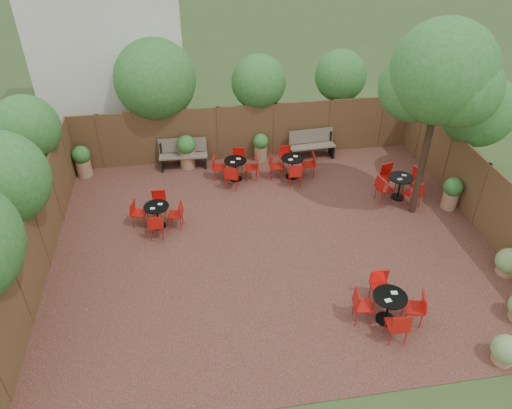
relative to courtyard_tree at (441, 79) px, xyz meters
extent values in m
plane|color=#354F23|center=(-4.46, -0.80, -4.18)|extent=(80.00, 80.00, 0.00)
cube|color=#3D1C19|center=(-4.46, -0.80, -4.17)|extent=(12.00, 10.00, 0.02)
cube|color=#4E311D|center=(-4.46, 4.20, -3.18)|extent=(12.00, 0.08, 2.00)
cube|color=#4E311D|center=(-10.46, -0.80, -3.18)|extent=(0.08, 10.00, 2.00)
cube|color=#4E311D|center=(1.54, -0.80, -3.18)|extent=(0.08, 10.00, 2.00)
cube|color=beige|center=(-8.96, 7.20, -0.18)|extent=(5.00, 4.00, 8.00)
sphere|color=#276621|center=(-11.06, 2.20, -1.61)|extent=(1.91, 1.91, 1.91)
sphere|color=#276621|center=(-7.46, 4.90, -1.36)|extent=(2.73, 2.73, 2.73)
sphere|color=#276621|center=(-3.96, 4.80, -1.61)|extent=(1.90, 1.90, 1.90)
sphere|color=#276621|center=(-0.96, 5.00, -1.62)|extent=(1.85, 1.85, 1.85)
sphere|color=#276621|center=(2.14, 1.20, -1.51)|extent=(2.22, 2.22, 2.22)
cylinder|color=black|center=(0.01, 0.01, -1.87)|extent=(0.22, 0.22, 4.57)
sphere|color=#276621|center=(0.01, 0.01, 0.18)|extent=(2.71, 2.71, 2.71)
sphere|color=#276621|center=(-0.49, 0.41, -0.32)|extent=(1.89, 1.89, 1.89)
sphere|color=#276621|center=(0.41, -0.39, -0.14)|extent=(1.97, 1.97, 1.97)
cube|color=brown|center=(-6.76, 3.75, -3.69)|extent=(1.67, 0.58, 0.05)
cube|color=brown|center=(-6.76, 3.97, -3.39)|extent=(1.65, 0.21, 0.50)
cube|color=black|center=(-7.50, 3.75, -3.94)|extent=(0.09, 0.50, 0.44)
cube|color=black|center=(-6.01, 3.75, -3.94)|extent=(0.09, 0.50, 0.44)
cube|color=brown|center=(-2.19, 3.75, -3.69)|extent=(1.66, 0.61, 0.05)
cube|color=brown|center=(-2.19, 3.96, -3.40)|extent=(1.64, 0.24, 0.49)
cube|color=black|center=(-2.93, 3.75, -3.94)|extent=(0.10, 0.49, 0.44)
cube|color=black|center=(-1.45, 3.75, -3.94)|extent=(0.10, 0.49, 0.44)
cylinder|color=black|center=(-3.18, 2.54, -4.14)|extent=(0.43, 0.43, 0.03)
cylinder|color=black|center=(-3.18, 2.54, -3.79)|extent=(0.05, 0.05, 0.69)
cylinder|color=black|center=(-3.18, 2.54, -3.44)|extent=(0.75, 0.75, 0.03)
cube|color=white|center=(-3.06, 2.62, -3.42)|extent=(0.14, 0.10, 0.01)
cube|color=white|center=(-3.28, 2.43, -3.42)|extent=(0.14, 0.10, 0.01)
cylinder|color=black|center=(-7.62, 0.45, -4.14)|extent=(0.42, 0.42, 0.03)
cylinder|color=black|center=(-7.62, 0.45, -3.81)|extent=(0.05, 0.05, 0.67)
cylinder|color=black|center=(-7.62, 0.45, -3.46)|extent=(0.72, 0.72, 0.03)
cube|color=white|center=(-7.50, 0.52, -3.44)|extent=(0.14, 0.11, 0.01)
cube|color=white|center=(-7.71, 0.33, -3.44)|extent=(0.14, 0.11, 0.01)
cylinder|color=black|center=(-0.13, 0.78, -4.14)|extent=(0.45, 0.45, 0.03)
cylinder|color=black|center=(-0.13, 0.78, -3.78)|extent=(0.05, 0.05, 0.71)
cylinder|color=black|center=(-0.13, 0.78, -3.42)|extent=(0.77, 0.77, 0.03)
cube|color=white|center=(-0.01, 0.86, -3.39)|extent=(0.17, 0.14, 0.02)
cube|color=white|center=(-0.23, 0.66, -3.39)|extent=(0.17, 0.14, 0.02)
cylinder|color=black|center=(-5.08, 2.68, -4.14)|extent=(0.43, 0.43, 0.03)
cylinder|color=black|center=(-5.08, 2.68, -3.80)|extent=(0.05, 0.05, 0.68)
cylinder|color=black|center=(-5.08, 2.68, -3.45)|extent=(0.74, 0.74, 0.03)
cube|color=white|center=(-4.96, 2.76, -3.42)|extent=(0.15, 0.12, 0.01)
cube|color=white|center=(-5.18, 2.57, -3.42)|extent=(0.15, 0.12, 0.01)
cylinder|color=black|center=(-2.41, -4.00, -4.14)|extent=(0.45, 0.45, 0.03)
cylinder|color=black|center=(-2.41, -4.00, -3.78)|extent=(0.05, 0.05, 0.71)
cylinder|color=black|center=(-2.41, -4.00, -3.42)|extent=(0.77, 0.77, 0.03)
cube|color=white|center=(-2.29, -3.92, -3.39)|extent=(0.15, 0.12, 0.02)
cube|color=white|center=(-2.52, -4.12, -3.39)|extent=(0.15, 0.12, 0.02)
cylinder|color=#976C4B|center=(-6.63, 3.80, -3.85)|extent=(0.53, 0.53, 0.61)
sphere|color=#276621|center=(-6.63, 3.80, -3.30)|extent=(0.64, 0.64, 0.64)
cylinder|color=#976C4B|center=(-4.03, 3.90, -3.90)|extent=(0.46, 0.46, 0.52)
sphere|color=#276621|center=(-4.03, 3.90, -3.43)|extent=(0.55, 0.55, 0.55)
cylinder|color=#976C4B|center=(-10.11, 3.74, -3.87)|extent=(0.50, 0.50, 0.57)
sphere|color=#276621|center=(-10.11, 3.74, -3.36)|extent=(0.60, 0.60, 0.60)
cylinder|color=#976C4B|center=(1.19, 0.02, -3.89)|extent=(0.47, 0.47, 0.54)
sphere|color=#276621|center=(1.19, 0.02, -3.41)|extent=(0.57, 0.57, 0.57)
cylinder|color=#976C4B|center=(-0.40, -5.45, -4.06)|extent=(0.45, 0.45, 0.20)
sphere|color=#698D49|center=(-0.40, -5.45, -3.80)|extent=(0.61, 0.61, 0.61)
cylinder|color=#976C4B|center=(1.24, -2.96, -4.05)|extent=(0.49, 0.49, 0.22)
sphere|color=#698D49|center=(1.24, -2.96, -3.77)|extent=(0.67, 0.67, 0.67)
camera|label=1|loc=(-6.56, -11.08, 4.37)|focal=33.81mm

